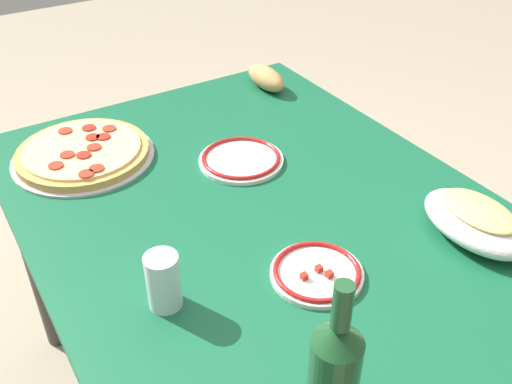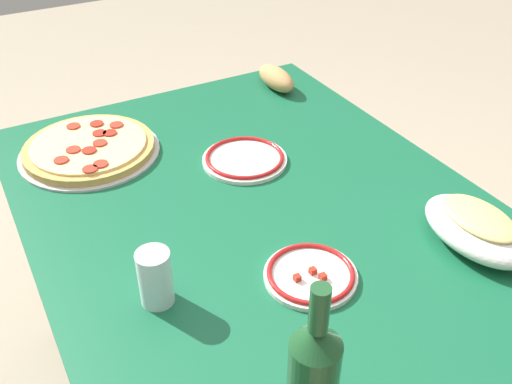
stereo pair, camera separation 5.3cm
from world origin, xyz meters
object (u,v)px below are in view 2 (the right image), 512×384
at_px(pepperoni_pizza, 89,148).
at_px(water_glass, 155,278).
at_px(dining_table, 256,245).
at_px(baked_pasta_dish, 477,227).
at_px(bread_loaf, 276,78).
at_px(side_plate_far, 311,274).
at_px(side_plate_near, 245,159).
at_px(wine_bottle, 313,380).

height_order(pepperoni_pizza, water_glass, water_glass).
height_order(dining_table, pepperoni_pizza, pepperoni_pizza).
distance_m(baked_pasta_dish, bread_loaf, 0.81).
height_order(pepperoni_pizza, side_plate_far, pepperoni_pizza).
relative_size(baked_pasta_dish, side_plate_far, 1.36).
height_order(dining_table, baked_pasta_dish, baked_pasta_dish).
xyz_separation_m(water_glass, side_plate_near, (-0.33, 0.35, -0.05)).
distance_m(baked_pasta_dish, wine_bottle, 0.55).
relative_size(wine_bottle, side_plate_far, 1.59).
bearing_deg(bread_loaf, wine_bottle, -28.21).
xyz_separation_m(baked_pasta_dish, side_plate_far, (-0.07, -0.34, -0.03)).
bearing_deg(wine_bottle, side_plate_near, 159.25).
bearing_deg(side_plate_far, pepperoni_pizza, -159.73).
distance_m(pepperoni_pizza, side_plate_far, 0.68).
bearing_deg(pepperoni_pizza, dining_table, 34.20).
relative_size(pepperoni_pizza, water_glass, 3.16).
bearing_deg(side_plate_far, side_plate_near, 168.72).
bearing_deg(side_plate_near, side_plate_far, -11.28).
height_order(pepperoni_pizza, bread_loaf, bread_loaf).
bearing_deg(pepperoni_pizza, bread_loaf, 99.45).
bearing_deg(wine_bottle, dining_table, 158.94).
height_order(baked_pasta_dish, side_plate_far, baked_pasta_dish).
xyz_separation_m(dining_table, baked_pasta_dish, (0.33, 0.31, 0.16)).
height_order(dining_table, water_glass, water_glass).
relative_size(dining_table, pepperoni_pizza, 3.58).
xyz_separation_m(dining_table, wine_bottle, (0.51, -0.20, 0.23)).
height_order(water_glass, bread_loaf, water_glass).
distance_m(side_plate_near, bread_loaf, 0.43).
distance_m(side_plate_near, side_plate_far, 0.42).
relative_size(dining_table, bread_loaf, 7.44).
distance_m(wine_bottle, bread_loaf, 1.13).
relative_size(dining_table, side_plate_near, 6.00).
height_order(baked_pasta_dish, side_plate_near, baked_pasta_dish).
xyz_separation_m(dining_table, side_plate_far, (0.25, -0.02, 0.13)).
distance_m(pepperoni_pizza, bread_loaf, 0.61).
xyz_separation_m(baked_pasta_dish, wine_bottle, (0.18, -0.51, 0.07)).
xyz_separation_m(side_plate_near, bread_loaf, (-0.32, 0.28, 0.02)).
bearing_deg(pepperoni_pizza, side_plate_near, 55.19).
bearing_deg(water_glass, wine_bottle, 15.92).
bearing_deg(side_plate_far, dining_table, 174.41).
relative_size(dining_table, side_plate_far, 7.03).
height_order(wine_bottle, water_glass, wine_bottle).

